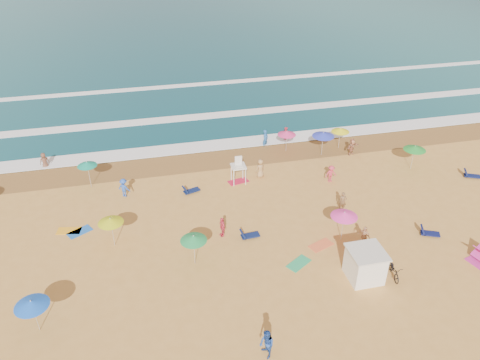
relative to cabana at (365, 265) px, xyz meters
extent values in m
plane|color=gold|center=(-7.27, 4.86, -1.00)|extent=(220.00, 220.00, 0.00)
cube|color=#0C4756|center=(-7.27, 88.86, -1.00)|extent=(220.00, 140.00, 0.18)
plane|color=olive|center=(-7.27, 17.36, -0.99)|extent=(220.00, 220.00, 0.00)
cube|color=white|center=(-7.27, 19.86, -0.90)|extent=(200.00, 2.20, 0.05)
cube|color=white|center=(-7.27, 26.86, -0.90)|extent=(200.00, 1.60, 0.05)
cube|color=white|center=(-7.27, 36.86, -0.90)|extent=(200.00, 1.20, 0.05)
cube|color=white|center=(0.00, 0.00, 0.00)|extent=(2.00, 2.00, 2.00)
cube|color=silver|center=(0.00, 0.00, 1.06)|extent=(2.20, 2.20, 0.12)
imported|color=black|center=(1.90, -0.30, -0.50)|extent=(0.94, 1.97, 1.00)
cone|color=green|center=(10.18, 11.73, 1.07)|extent=(1.89, 1.89, 0.35)
cone|color=blue|center=(3.45, 15.97, 1.08)|extent=(2.01, 2.01, 0.35)
cone|color=#C3CE15|center=(-15.36, 6.77, 1.13)|extent=(1.72, 1.72, 0.35)
cone|color=#22934A|center=(-10.20, 3.68, 1.11)|extent=(1.72, 1.72, 0.35)
cone|color=yellow|center=(5.54, 16.89, 0.88)|extent=(1.68, 1.68, 0.35)
cone|color=#EA347D|center=(0.42, 17.36, 0.89)|extent=(1.70, 1.70, 0.35)
cone|color=#FB37A4|center=(0.18, 3.87, 1.17)|extent=(1.85, 1.85, 0.35)
cone|color=blue|center=(-19.46, 0.17, 1.07)|extent=(1.86, 1.86, 0.35)
cone|color=#119173|center=(-17.25, 14.94, 1.21)|extent=(1.58, 1.58, 0.35)
cube|color=#0F1C4D|center=(-5.99, 5.50, -0.83)|extent=(1.34, 0.67, 0.34)
cube|color=#0F154C|center=(6.53, 2.85, -0.83)|extent=(1.42, 1.03, 0.34)
cube|color=#0F194B|center=(14.50, 9.18, -0.83)|extent=(1.42, 1.05, 0.34)
cube|color=#0F1C4C|center=(-9.23, 12.24, -0.83)|extent=(1.41, 0.93, 0.34)
cube|color=blue|center=(-17.83, 8.86, -0.98)|extent=(1.90, 1.60, 0.03)
cube|color=#FFAB1C|center=(-18.58, 9.16, -0.98)|extent=(1.83, 1.16, 0.03)
cube|color=orange|center=(-1.43, 3.56, -0.98)|extent=(1.90, 1.41, 0.03)
cube|color=red|center=(-5.16, 13.03, -0.98)|extent=(1.84, 1.20, 0.03)
cube|color=#29A769|center=(-3.55, 2.13, -0.98)|extent=(1.90, 1.64, 0.03)
imported|color=#2561AC|center=(-1.17, 18.91, -0.31)|extent=(0.80, 0.80, 1.88)
imported|color=brown|center=(1.69, 7.22, -0.22)|extent=(0.65, 0.52, 1.55)
imported|color=blue|center=(-14.53, 12.89, -0.20)|extent=(1.19, 1.06, 1.60)
imported|color=brown|center=(-21.33, 19.25, -0.43)|extent=(0.92, 0.73, 1.65)
imported|color=#DC374D|center=(-7.88, 6.18, -0.23)|extent=(0.52, 0.95, 1.53)
imported|color=#E43950|center=(1.13, 19.70, -0.45)|extent=(0.78, 0.90, 1.59)
imported|color=tan|center=(1.38, 2.95, -0.21)|extent=(0.80, 0.99, 1.57)
imported|color=tan|center=(-3.17, 13.33, -0.15)|extent=(0.97, 0.80, 1.71)
imported|color=#B67654|center=(6.14, 15.36, -0.19)|extent=(1.57, 1.08, 1.62)
imported|color=#224AA1|center=(-7.58, -4.32, -0.11)|extent=(0.84, 0.99, 1.79)
imported|color=#DC374F|center=(2.41, 11.30, -0.24)|extent=(1.05, 0.69, 1.52)
camera|label=1|loc=(-12.55, -19.74, 19.82)|focal=35.00mm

